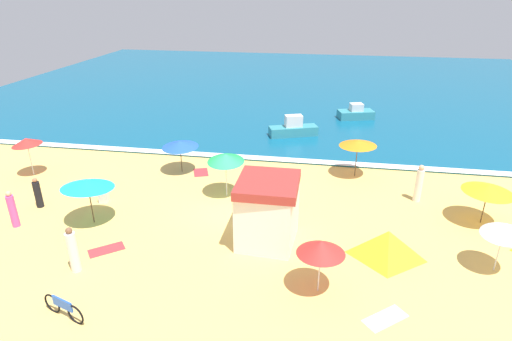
{
  "coord_description": "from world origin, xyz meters",
  "views": [
    {
      "loc": [
        4.24,
        -17.73,
        9.99
      ],
      "look_at": [
        0.72,
        2.78,
        0.8
      ],
      "focal_mm": 29.6,
      "sensor_mm": 36.0,
      "label": 1
    }
  ],
  "objects_px": {
    "lifeguard_cabana": "(268,211)",
    "beach_umbrella_3": "(321,247)",
    "beachgoer_1": "(13,210)",
    "beachgoer_4": "(419,184)",
    "small_boat_1": "(356,113)",
    "parked_bicycle": "(63,308)",
    "beach_umbrella_6": "(26,142)",
    "beachgoer_5": "(73,251)",
    "beachgoer_2": "(38,194)",
    "beach_umbrella_4": "(489,189)",
    "beach_umbrella_5": "(505,229)",
    "beachgoer_0": "(290,200)",
    "beach_umbrella_0": "(226,158)",
    "beachgoer_3": "(103,194)",
    "beach_tent": "(387,244)",
    "beach_umbrella_2": "(88,184)",
    "small_boat_0": "(293,129)",
    "beach_umbrella_1": "(358,143)",
    "beach_umbrella_8": "(180,144)"
  },
  "relations": [
    {
      "from": "beachgoer_2",
      "to": "beach_tent",
      "type": "bearing_deg",
      "value": -5.13
    },
    {
      "from": "beachgoer_5",
      "to": "beachgoer_1",
      "type": "bearing_deg",
      "value": 150.67
    },
    {
      "from": "beach_umbrella_4",
      "to": "parked_bicycle",
      "type": "distance_m",
      "value": 17.68
    },
    {
      "from": "beach_umbrella_5",
      "to": "beachgoer_2",
      "type": "distance_m",
      "value": 20.33
    },
    {
      "from": "lifeguard_cabana",
      "to": "beach_umbrella_4",
      "type": "height_order",
      "value": "lifeguard_cabana"
    },
    {
      "from": "beach_umbrella_0",
      "to": "beach_umbrella_6",
      "type": "distance_m",
      "value": 11.53
    },
    {
      "from": "beach_umbrella_5",
      "to": "beachgoer_2",
      "type": "height_order",
      "value": "beach_umbrella_5"
    },
    {
      "from": "beach_umbrella_6",
      "to": "beachgoer_5",
      "type": "xyz_separation_m",
      "value": [
        7.31,
        -7.71,
        -1.14
      ]
    },
    {
      "from": "beach_umbrella_6",
      "to": "beachgoer_2",
      "type": "relative_size",
      "value": 1.47
    },
    {
      "from": "beach_umbrella_6",
      "to": "small_boat_0",
      "type": "relative_size",
      "value": 0.64
    },
    {
      "from": "lifeguard_cabana",
      "to": "beach_umbrella_3",
      "type": "height_order",
      "value": "lifeguard_cabana"
    },
    {
      "from": "beach_umbrella_4",
      "to": "beach_umbrella_5",
      "type": "bearing_deg",
      "value": -99.3
    },
    {
      "from": "beach_umbrella_6",
      "to": "beachgoer_3",
      "type": "distance_m",
      "value": 6.25
    },
    {
      "from": "beach_umbrella_6",
      "to": "parked_bicycle",
      "type": "bearing_deg",
      "value": -50.44
    },
    {
      "from": "small_boat_0",
      "to": "beachgoer_1",
      "type": "bearing_deg",
      "value": -128.06
    },
    {
      "from": "beach_umbrella_4",
      "to": "beachgoer_4",
      "type": "height_order",
      "value": "beachgoer_4"
    },
    {
      "from": "beach_umbrella_4",
      "to": "beachgoer_0",
      "type": "distance_m",
      "value": 8.89
    },
    {
      "from": "beach_umbrella_3",
      "to": "beach_tent",
      "type": "relative_size",
      "value": 0.95
    },
    {
      "from": "beach_tent",
      "to": "beachgoer_1",
      "type": "relative_size",
      "value": 1.36
    },
    {
      "from": "beachgoer_1",
      "to": "beachgoer_5",
      "type": "xyz_separation_m",
      "value": [
        4.47,
        -2.51,
        0.05
      ]
    },
    {
      "from": "beachgoer_4",
      "to": "small_boat_0",
      "type": "bearing_deg",
      "value": 128.84
    },
    {
      "from": "beachgoer_2",
      "to": "parked_bicycle",
      "type": "bearing_deg",
      "value": -50.36
    },
    {
      "from": "beach_umbrella_3",
      "to": "beachgoer_0",
      "type": "distance_m",
      "value": 6.45
    },
    {
      "from": "small_boat_0",
      "to": "beach_umbrella_1",
      "type": "bearing_deg",
      "value": -56.58
    },
    {
      "from": "lifeguard_cabana",
      "to": "beachgoer_2",
      "type": "bearing_deg",
      "value": 174.65
    },
    {
      "from": "beach_umbrella_2",
      "to": "beachgoer_5",
      "type": "relative_size",
      "value": 1.56
    },
    {
      "from": "beach_umbrella_6",
      "to": "beachgoer_3",
      "type": "relative_size",
      "value": 2.33
    },
    {
      "from": "beach_umbrella_2",
      "to": "small_boat_0",
      "type": "relative_size",
      "value": 0.83
    },
    {
      "from": "beachgoer_1",
      "to": "small_boat_1",
      "type": "bearing_deg",
      "value": 50.78
    },
    {
      "from": "beachgoer_4",
      "to": "beach_umbrella_2",
      "type": "bearing_deg",
      "value": -162.5
    },
    {
      "from": "lifeguard_cabana",
      "to": "parked_bicycle",
      "type": "xyz_separation_m",
      "value": [
        -5.88,
        -5.61,
        -1.06
      ]
    },
    {
      "from": "beach_umbrella_4",
      "to": "beachgoer_5",
      "type": "xyz_separation_m",
      "value": [
        -16.3,
        -6.4,
        -0.83
      ]
    },
    {
      "from": "beachgoer_0",
      "to": "beachgoer_5",
      "type": "bearing_deg",
      "value": -139.39
    },
    {
      "from": "beach_umbrella_3",
      "to": "beachgoer_1",
      "type": "bearing_deg",
      "value": 171.09
    },
    {
      "from": "parked_bicycle",
      "to": "beachgoer_2",
      "type": "height_order",
      "value": "beachgoer_2"
    },
    {
      "from": "beach_umbrella_6",
      "to": "beachgoer_0",
      "type": "height_order",
      "value": "beach_umbrella_6"
    },
    {
      "from": "beach_umbrella_1",
      "to": "small_boat_0",
      "type": "relative_size",
      "value": 0.64
    },
    {
      "from": "beach_umbrella_0",
      "to": "small_boat_1",
      "type": "relative_size",
      "value": 0.79
    },
    {
      "from": "beach_tent",
      "to": "beachgoer_0",
      "type": "height_order",
      "value": "beach_tent"
    },
    {
      "from": "beachgoer_0",
      "to": "beachgoer_2",
      "type": "bearing_deg",
      "value": -170.09
    },
    {
      "from": "beach_umbrella_2",
      "to": "beachgoer_4",
      "type": "bearing_deg",
      "value": 17.5
    },
    {
      "from": "beachgoer_0",
      "to": "beach_umbrella_2",
      "type": "bearing_deg",
      "value": -160.8
    },
    {
      "from": "small_boat_0",
      "to": "small_boat_1",
      "type": "relative_size",
      "value": 1.18
    },
    {
      "from": "beach_umbrella_8",
      "to": "beachgoer_4",
      "type": "relative_size",
      "value": 1.34
    },
    {
      "from": "beach_umbrella_5",
      "to": "beach_tent",
      "type": "distance_m",
      "value": 4.17
    },
    {
      "from": "beachgoer_1",
      "to": "beachgoer_4",
      "type": "xyz_separation_m",
      "value": [
        18.23,
        5.62,
        0.09
      ]
    },
    {
      "from": "beach_umbrella_4",
      "to": "beach_umbrella_8",
      "type": "relative_size",
      "value": 0.97
    },
    {
      "from": "beachgoer_0",
      "to": "small_boat_1",
      "type": "xyz_separation_m",
      "value": [
        3.82,
        15.42,
        0.16
      ]
    },
    {
      "from": "beach_umbrella_2",
      "to": "beach_tent",
      "type": "bearing_deg",
      "value": -2.38
    },
    {
      "from": "beach_umbrella_0",
      "to": "beach_umbrella_8",
      "type": "height_order",
      "value": "beach_umbrella_0"
    }
  ]
}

